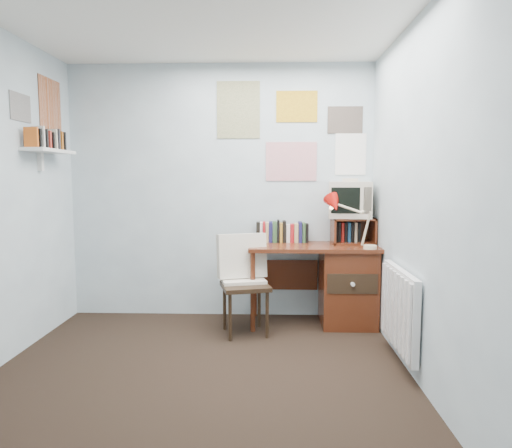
% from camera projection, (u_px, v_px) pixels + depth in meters
% --- Properties ---
extents(ground, '(3.50, 3.50, 0.00)m').
position_uv_depth(ground, '(193.00, 395.00, 2.93)').
color(ground, black).
rests_on(ground, ground).
extents(back_wall, '(3.00, 0.02, 2.50)m').
position_uv_depth(back_wall, '(221.00, 192.00, 4.54)').
color(back_wall, silver).
rests_on(back_wall, ground).
extents(right_wall, '(0.02, 3.50, 2.50)m').
position_uv_depth(right_wall, '(436.00, 202.00, 2.75)').
color(right_wall, silver).
rests_on(right_wall, ground).
extents(desk, '(1.20, 0.55, 0.76)m').
position_uv_depth(desk, '(341.00, 282.00, 4.32)').
color(desk, '#522312').
rests_on(desk, ground).
extents(desk_chair, '(0.53, 0.52, 0.86)m').
position_uv_depth(desk_chair, '(245.00, 286.00, 4.05)').
color(desk_chair, black).
rests_on(desk_chair, ground).
extents(desk_lamp, '(0.35, 0.31, 0.44)m').
position_uv_depth(desk_lamp, '(371.00, 225.00, 4.04)').
color(desk_lamp, red).
rests_on(desk_lamp, desk).
extents(tv_riser, '(0.40, 0.30, 0.25)m').
position_uv_depth(tv_riser, '(353.00, 231.00, 4.38)').
color(tv_riser, '#522312').
rests_on(tv_riser, desk).
extents(crt_tv, '(0.44, 0.41, 0.38)m').
position_uv_depth(crt_tv, '(350.00, 198.00, 4.37)').
color(crt_tv, beige).
rests_on(crt_tv, tv_riser).
extents(book_row, '(0.60, 0.14, 0.22)m').
position_uv_depth(book_row, '(287.00, 231.00, 4.47)').
color(book_row, '#522312').
rests_on(book_row, desk).
extents(radiator, '(0.09, 0.80, 0.60)m').
position_uv_depth(radiator, '(400.00, 309.00, 3.39)').
color(radiator, white).
rests_on(radiator, right_wall).
extents(wall_shelf, '(0.20, 0.62, 0.24)m').
position_uv_depth(wall_shelf, '(49.00, 151.00, 3.90)').
color(wall_shelf, white).
rests_on(wall_shelf, left_wall).
extents(posters_back, '(1.20, 0.01, 0.90)m').
position_uv_depth(posters_back, '(291.00, 131.00, 4.45)').
color(posters_back, white).
rests_on(posters_back, back_wall).
extents(posters_left, '(0.01, 0.70, 0.60)m').
position_uv_depth(posters_left, '(36.00, 106.00, 3.87)').
color(posters_left, white).
rests_on(posters_left, left_wall).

